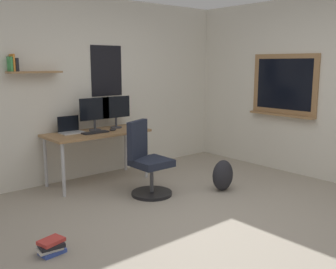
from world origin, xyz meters
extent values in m
plane|color=#9E9384|center=(0.00, 0.00, 0.00)|extent=(5.20, 5.20, 0.00)
cube|color=silver|center=(0.00, 2.45, 1.30)|extent=(5.00, 0.10, 2.60)
cube|color=#997047|center=(-0.84, 2.30, 1.55)|extent=(0.68, 0.20, 0.02)
cube|color=black|center=(0.29, 2.39, 1.55)|extent=(0.52, 0.01, 0.74)
cube|color=#3D934C|center=(-1.14, 2.33, 1.65)|extent=(0.03, 0.14, 0.18)
cube|color=orange|center=(-1.11, 2.33, 1.67)|extent=(0.02, 0.14, 0.21)
cube|color=black|center=(-1.07, 2.33, 1.64)|extent=(0.04, 0.14, 0.16)
cube|color=silver|center=(2.45, 0.00, 1.30)|extent=(0.10, 5.00, 2.60)
cube|color=#997047|center=(2.38, 0.72, 1.35)|extent=(0.04, 1.10, 0.90)
cube|color=black|center=(2.37, 0.72, 1.35)|extent=(0.01, 0.94, 0.76)
cube|color=#997047|center=(2.34, 0.72, 0.89)|extent=(0.12, 1.10, 0.03)
cube|color=#997047|center=(-0.11, 2.04, 0.71)|extent=(1.42, 0.65, 0.03)
cylinder|color=#B7B7BC|center=(-0.76, 1.78, 0.35)|extent=(0.04, 0.04, 0.69)
cylinder|color=#B7B7BC|center=(0.54, 1.78, 0.35)|extent=(0.04, 0.04, 0.69)
cylinder|color=#B7B7BC|center=(-0.76, 2.31, 0.35)|extent=(0.04, 0.04, 0.69)
cylinder|color=#B7B7BC|center=(0.54, 2.31, 0.35)|extent=(0.04, 0.04, 0.69)
cylinder|color=black|center=(0.12, 1.11, 0.02)|extent=(0.52, 0.52, 0.04)
cylinder|color=#4C4C51|center=(0.12, 1.11, 0.21)|extent=(0.05, 0.05, 0.34)
cube|color=#1E2333|center=(0.12, 1.11, 0.42)|extent=(0.44, 0.44, 0.09)
cube|color=#1E2333|center=(0.04, 1.29, 0.71)|extent=(0.39, 0.22, 0.48)
cube|color=#ADAFB5|center=(-0.43, 2.16, 0.73)|extent=(0.31, 0.21, 0.02)
cube|color=black|center=(-0.43, 2.26, 0.85)|extent=(0.31, 0.01, 0.21)
cylinder|color=#38383D|center=(-0.08, 2.16, 0.73)|extent=(0.17, 0.17, 0.01)
cylinder|color=#38383D|center=(-0.08, 2.16, 0.81)|extent=(0.03, 0.03, 0.14)
cube|color=black|center=(-0.08, 2.15, 1.03)|extent=(0.46, 0.02, 0.31)
cylinder|color=#38383D|center=(0.28, 2.16, 0.73)|extent=(0.17, 0.17, 0.01)
cylinder|color=#38383D|center=(0.28, 2.16, 0.81)|extent=(0.03, 0.03, 0.14)
cube|color=black|center=(0.28, 2.15, 1.03)|extent=(0.46, 0.02, 0.31)
cube|color=black|center=(-0.18, 1.96, 0.73)|extent=(0.37, 0.13, 0.02)
ellipsoid|color=#262628|center=(0.10, 1.96, 0.74)|extent=(0.10, 0.06, 0.03)
cylinder|color=#338C4C|center=(0.50, 2.01, 0.77)|extent=(0.08, 0.08, 0.09)
ellipsoid|color=#232328|center=(0.95, 0.64, 0.21)|extent=(0.32, 0.22, 0.41)
cube|color=#3851B2|center=(-1.52, 0.45, 0.02)|extent=(0.22, 0.17, 0.04)
cube|color=silver|center=(-1.54, 0.46, 0.05)|extent=(0.22, 0.16, 0.03)
cube|color=black|center=(-1.53, 0.44, 0.08)|extent=(0.23, 0.17, 0.03)
cube|color=#C63833|center=(-1.52, 0.45, 0.12)|extent=(0.24, 0.20, 0.03)
camera|label=1|loc=(-2.83, -2.66, 1.67)|focal=41.72mm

